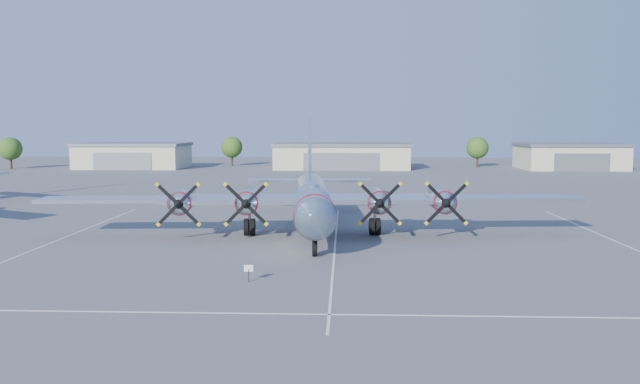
{
  "coord_description": "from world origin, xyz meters",
  "views": [
    {
      "loc": [
        0.72,
        -51.12,
        9.01
      ],
      "look_at": [
        -1.47,
        3.67,
        3.2
      ],
      "focal_mm": 35.0,
      "sensor_mm": 36.0,
      "label": 1
    }
  ],
  "objects_px": {
    "tree_west": "(232,147)",
    "main_bomber_b29": "(312,231)",
    "info_placard": "(249,270)",
    "hangar_center": "(342,156)",
    "tree_far_west": "(10,149)",
    "tree_east": "(477,148)",
    "hangar_east": "(570,156)",
    "hangar_west": "(134,155)"
  },
  "relations": [
    {
      "from": "tree_west",
      "to": "main_bomber_b29",
      "type": "height_order",
      "value": "tree_west"
    },
    {
      "from": "tree_far_west",
      "to": "info_placard",
      "type": "height_order",
      "value": "tree_far_west"
    },
    {
      "from": "tree_far_west",
      "to": "main_bomber_b29",
      "type": "relative_size",
      "value": 0.15
    },
    {
      "from": "tree_west",
      "to": "tree_east",
      "type": "distance_m",
      "value": 55.04
    },
    {
      "from": "tree_far_west",
      "to": "main_bomber_b29",
      "type": "distance_m",
      "value": 102.17
    },
    {
      "from": "hangar_east",
      "to": "tree_west",
      "type": "xyz_separation_m",
      "value": [
        -73.0,
        8.04,
        1.51
      ]
    },
    {
      "from": "tree_west",
      "to": "hangar_east",
      "type": "bearing_deg",
      "value": -6.28
    },
    {
      "from": "hangar_west",
      "to": "tree_west",
      "type": "distance_m",
      "value": 21.61
    },
    {
      "from": "hangar_center",
      "to": "info_placard",
      "type": "relative_size",
      "value": 28.16
    },
    {
      "from": "hangar_center",
      "to": "main_bomber_b29",
      "type": "bearing_deg",
      "value": -91.49
    },
    {
      "from": "hangar_east",
      "to": "main_bomber_b29",
      "type": "xyz_separation_m",
      "value": [
        -50.09,
        -80.18,
        -2.71
      ]
    },
    {
      "from": "tree_far_west",
      "to": "tree_east",
      "type": "height_order",
      "value": "same"
    },
    {
      "from": "info_placard",
      "to": "hangar_center",
      "type": "bearing_deg",
      "value": 85.63
    },
    {
      "from": "hangar_center",
      "to": "main_bomber_b29",
      "type": "relative_size",
      "value": 0.65
    },
    {
      "from": "info_placard",
      "to": "tree_far_west",
      "type": "bearing_deg",
      "value": 123.21
    },
    {
      "from": "hangar_west",
      "to": "tree_east",
      "type": "bearing_deg",
      "value": 4.6
    },
    {
      "from": "hangar_center",
      "to": "main_bomber_b29",
      "type": "height_order",
      "value": "hangar_center"
    },
    {
      "from": "hangar_west",
      "to": "tree_far_west",
      "type": "bearing_deg",
      "value": -170.99
    },
    {
      "from": "tree_far_west",
      "to": "tree_east",
      "type": "bearing_deg",
      "value": 5.71
    },
    {
      "from": "hangar_east",
      "to": "info_placard",
      "type": "xyz_separation_m",
      "value": [
        -52.83,
        -97.9,
        -2.0
      ]
    },
    {
      "from": "tree_far_west",
      "to": "info_placard",
      "type": "xyz_separation_m",
      "value": [
        65.17,
        -93.94,
        -3.51
      ]
    },
    {
      "from": "hangar_west",
      "to": "tree_east",
      "type": "relative_size",
      "value": 3.4
    },
    {
      "from": "hangar_west",
      "to": "hangar_center",
      "type": "xyz_separation_m",
      "value": [
        45.0,
        -0.0,
        -0.0
      ]
    },
    {
      "from": "main_bomber_b29",
      "to": "tree_west",
      "type": "bearing_deg",
      "value": 100.49
    },
    {
      "from": "tree_far_west",
      "to": "main_bomber_b29",
      "type": "xyz_separation_m",
      "value": [
        67.91,
        -76.21,
        -4.22
      ]
    },
    {
      "from": "hangar_east",
      "to": "tree_west",
      "type": "distance_m",
      "value": 73.46
    },
    {
      "from": "tree_west",
      "to": "tree_east",
      "type": "relative_size",
      "value": 1.0
    },
    {
      "from": "main_bomber_b29",
      "to": "info_placard",
      "type": "xyz_separation_m",
      "value": [
        -2.74,
        -17.73,
        0.71
      ]
    },
    {
      "from": "tree_west",
      "to": "tree_east",
      "type": "height_order",
      "value": "same"
    },
    {
      "from": "tree_east",
      "to": "main_bomber_b29",
      "type": "distance_m",
      "value": 92.09
    },
    {
      "from": "hangar_east",
      "to": "tree_far_west",
      "type": "distance_m",
      "value": 118.08
    },
    {
      "from": "hangar_east",
      "to": "hangar_west",
      "type": "bearing_deg",
      "value": -180.0
    },
    {
      "from": "hangar_east",
      "to": "tree_east",
      "type": "height_order",
      "value": "tree_east"
    },
    {
      "from": "hangar_east",
      "to": "main_bomber_b29",
      "type": "bearing_deg",
      "value": -121.99
    },
    {
      "from": "tree_far_west",
      "to": "main_bomber_b29",
      "type": "bearing_deg",
      "value": -48.3
    },
    {
      "from": "hangar_west",
      "to": "hangar_east",
      "type": "height_order",
      "value": "same"
    },
    {
      "from": "hangar_west",
      "to": "tree_east",
      "type": "distance_m",
      "value": 75.26
    },
    {
      "from": "hangar_east",
      "to": "tree_west",
      "type": "bearing_deg",
      "value": 173.72
    },
    {
      "from": "hangar_west",
      "to": "tree_far_west",
      "type": "height_order",
      "value": "tree_far_west"
    },
    {
      "from": "main_bomber_b29",
      "to": "tree_east",
      "type": "bearing_deg",
      "value": 65.52
    },
    {
      "from": "tree_far_west",
      "to": "info_placard",
      "type": "bearing_deg",
      "value": -55.25
    },
    {
      "from": "hangar_west",
      "to": "hangar_center",
      "type": "relative_size",
      "value": 0.79
    }
  ]
}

